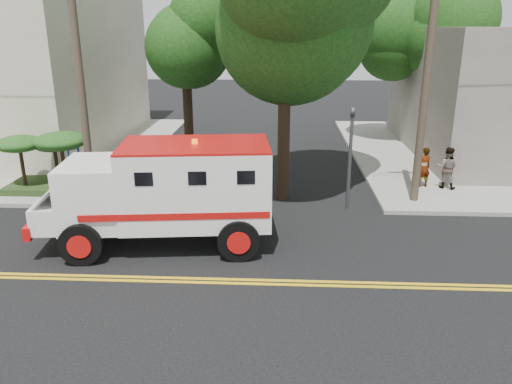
{
  "coord_description": "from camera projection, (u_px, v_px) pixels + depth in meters",
  "views": [
    {
      "loc": [
        1.41,
        -11.3,
        6.21
      ],
      "look_at": [
        0.7,
        2.46,
        1.6
      ],
      "focal_mm": 35.0,
      "sensor_mm": 36.0,
      "label": 1
    }
  ],
  "objects": [
    {
      "name": "ground",
      "position": [
        224.0,
        281.0,
        12.74
      ],
      "size": [
        100.0,
        100.0,
        0.0
      ],
      "primitive_type": "plane",
      "color": "black",
      "rests_on": "ground"
    },
    {
      "name": "utility_pole_left",
      "position": [
        80.0,
        77.0,
        17.26
      ],
      "size": [
        0.28,
        0.28,
        9.0
      ],
      "primitive_type": "cylinder",
      "color": "#382D23",
      "rests_on": "ground"
    },
    {
      "name": "utility_pole_right",
      "position": [
        427.0,
        79.0,
        16.87
      ],
      "size": [
        0.28,
        0.28,
        9.0
      ],
      "primitive_type": "cylinder",
      "color": "#382D23",
      "rests_on": "ground"
    },
    {
      "name": "tree_left",
      "position": [
        191.0,
        37.0,
        22.21
      ],
      "size": [
        4.48,
        4.2,
        7.7
      ],
      "color": "black",
      "rests_on": "ground"
    },
    {
      "name": "tree_right",
      "position": [
        429.0,
        28.0,
        25.31
      ],
      "size": [
        4.8,
        4.5,
        8.2
      ],
      "color": "black",
      "rests_on": "ground"
    },
    {
      "name": "traffic_signal",
      "position": [
        351.0,
        147.0,
        17.15
      ],
      "size": [
        0.15,
        0.18,
        3.6
      ],
      "color": "#3F3F42",
      "rests_on": "ground"
    },
    {
      "name": "accessibility_sign",
      "position": [
        75.0,
        163.0,
        18.45
      ],
      "size": [
        0.45,
        0.1,
        2.02
      ],
      "color": "#3F3F42",
      "rests_on": "ground"
    },
    {
      "name": "palm_planter",
      "position": [
        47.0,
        152.0,
        18.85
      ],
      "size": [
        3.52,
        2.63,
        2.36
      ],
      "color": "#1E3314",
      "rests_on": "sidewalk_nw"
    },
    {
      "name": "armored_truck",
      "position": [
        166.0,
        189.0,
        14.38
      ],
      "size": [
        6.94,
        3.32,
        3.06
      ],
      "rotation": [
        0.0,
        0.0,
        0.11
      ],
      "color": "white",
      "rests_on": "ground"
    },
    {
      "name": "pedestrian_a",
      "position": [
        424.0,
        167.0,
        19.49
      ],
      "size": [
        0.67,
        0.53,
        1.59
      ],
      "primitive_type": "imported",
      "rotation": [
        0.0,
        0.0,
        3.44
      ],
      "color": "gray",
      "rests_on": "sidewalk_ne"
    },
    {
      "name": "pedestrian_b",
      "position": [
        447.0,
        168.0,
        19.34
      ],
      "size": [
        0.98,
        0.89,
        1.63
      ],
      "primitive_type": "imported",
      "rotation": [
        0.0,
        0.0,
        2.71
      ],
      "color": "gray",
      "rests_on": "sidewalk_ne"
    }
  ]
}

